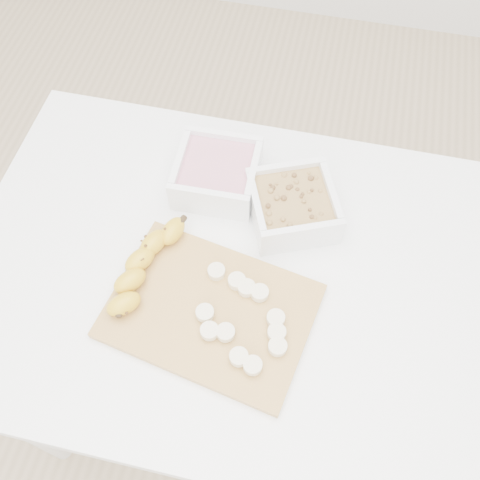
% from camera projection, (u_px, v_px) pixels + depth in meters
% --- Properties ---
extents(ground, '(3.50, 3.50, 0.00)m').
position_uv_depth(ground, '(238.00, 384.00, 1.61)').
color(ground, '#C6AD89').
rests_on(ground, ground).
extents(table, '(1.00, 0.70, 0.75)m').
position_uv_depth(table, '(237.00, 293.00, 1.04)').
color(table, white).
rests_on(table, ground).
extents(bowl_yogurt, '(0.16, 0.16, 0.07)m').
position_uv_depth(bowl_yogurt, '(217.00, 173.00, 1.02)').
color(bowl_yogurt, white).
rests_on(bowl_yogurt, table).
extents(bowl_granola, '(0.20, 0.20, 0.07)m').
position_uv_depth(bowl_granola, '(293.00, 206.00, 0.99)').
color(bowl_granola, white).
rests_on(bowl_granola, table).
extents(cutting_board, '(0.38, 0.30, 0.01)m').
position_uv_depth(cutting_board, '(211.00, 311.00, 0.91)').
color(cutting_board, tan).
rests_on(cutting_board, table).
extents(banana, '(0.14, 0.21, 0.04)m').
position_uv_depth(banana, '(144.00, 267.00, 0.93)').
color(banana, gold).
rests_on(banana, cutting_board).
extents(banana_slices, '(0.16, 0.18, 0.02)m').
position_uv_depth(banana_slices, '(243.00, 318.00, 0.89)').
color(banana_slices, '#F1E4BC').
rests_on(banana_slices, cutting_board).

